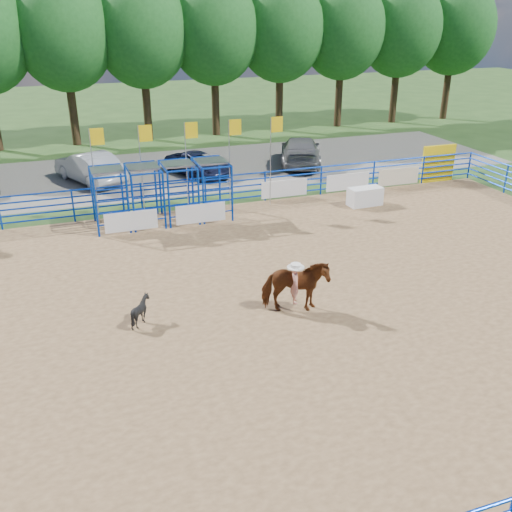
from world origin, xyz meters
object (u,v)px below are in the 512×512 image
Objects in this scene: announcer_table at (365,196)px; car_b at (89,167)px; calf at (141,311)px; car_d at (301,151)px; horse_and_rider at (295,285)px; car_c at (199,164)px.

announcer_table is 0.32× the size of car_b.
calf is 16.13m from car_b.
calf is 0.17× the size of car_b.
calf is 0.16× the size of car_d.
car_d is at bearing 66.06° from horse_and_rider.
car_b is at bearing 20.39° from car_d.
car_b is at bearing 152.92° from car_c.
calf is at bearing -147.19° from announcer_table.
car_c is (-6.20, 7.90, 0.18)m from announcer_table.
horse_and_rider is at bearing 88.12° from car_d.
announcer_table is 0.73× the size of horse_and_rider.
announcer_table is at bearing -65.32° from calf.
car_c is at bearing 86.44° from horse_and_rider.
horse_and_rider reaches higher than calf.
horse_and_rider is at bearing -130.42° from announcer_table.
car_b reaches higher than car_d.
calf is at bearing 170.03° from horse_and_rider.
calf is 0.20× the size of car_c.
horse_and_rider is 2.55× the size of calf.
car_d reaches higher than car_c.
horse_and_rider is at bearing -115.20° from car_c.
horse_and_rider is 17.63m from car_b.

